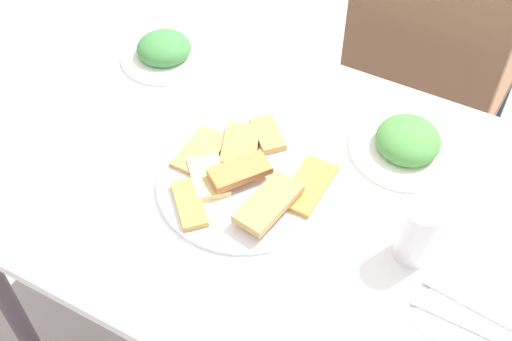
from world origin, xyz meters
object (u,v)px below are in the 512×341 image
dining_chair (430,58)px  spoon (473,306)px  pide_platter (244,178)px  paper_napkin (469,316)px  salad_plate_rice (164,50)px  dining_table (263,207)px  salad_plate_greens (407,143)px  fork (467,324)px  soda_can (418,232)px

dining_chair → spoon: (0.30, -0.80, 0.17)m
pide_platter → paper_napkin: pide_platter is taller
paper_napkin → spoon: 0.02m
salad_plate_rice → dining_table: bearing=-30.4°
dining_table → spoon: spoon is taller
salad_plate_greens → spoon: salad_plate_greens is taller
dining_chair → paper_napkin: size_ratio=6.45×
salad_plate_rice → fork: salad_plate_rice is taller
dining_chair → soda_can: (0.18, -0.75, 0.23)m
salad_plate_greens → fork: salad_plate_greens is taller
spoon → fork: bearing=-83.5°
soda_can → spoon: soda_can is taller
pide_platter → soda_can: 0.33m
soda_can → fork: soda_can is taller
dining_chair → dining_table: bearing=-99.8°
dining_table → dining_chair: bearing=80.2°
dining_chair → soda_can: 0.80m
soda_can → spoon: 0.14m
salad_plate_greens → dining_table: bearing=-136.1°
fork → spoon: 0.04m
salad_plate_greens → spoon: (0.21, -0.28, -0.02)m
dining_table → paper_napkin: size_ratio=7.38×
pide_platter → fork: bearing=-11.6°
salad_plate_greens → pide_platter: bearing=-136.8°
soda_can → spoon: size_ratio=0.71×
dining_table → paper_napkin: 0.44m
dining_chair → paper_napkin: (0.30, -0.82, 0.17)m
dining_table → spoon: (0.42, -0.08, 0.09)m
salad_plate_greens → salad_plate_rice: (-0.58, 0.02, -0.00)m
salad_plate_rice → spoon: 0.85m
dining_chair → fork: dining_chair is taller
dining_chair → pide_platter: 0.78m
fork → paper_napkin: bearing=90.9°
dining_table → dining_chair: size_ratio=1.14×
pide_platter → fork: 0.46m
salad_plate_greens → dining_chair: bearing=99.4°
pide_platter → fork: (0.45, -0.09, -0.01)m
fork → spoon: (-0.00, 0.04, 0.00)m
paper_napkin → fork: (0.00, -0.02, 0.00)m
pide_platter → soda_can: bearing=-0.5°
dining_table → soda_can: 0.34m
dining_table → soda_can: soda_can is taller
salad_plate_rice → spoon: salad_plate_rice is taller
dining_chair → salad_plate_greens: (0.09, -0.52, 0.19)m
dining_table → spoon: 0.44m
dining_chair → salad_plate_greens: bearing=-80.6°
dining_chair → salad_plate_rice: (-0.49, -0.50, 0.19)m
dining_table → soda_can: size_ratio=8.81×
pide_platter → salad_plate_greens: (0.24, 0.22, 0.01)m
paper_napkin → spoon: bearing=90.0°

